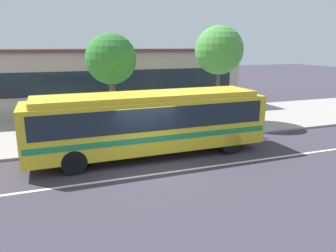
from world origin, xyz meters
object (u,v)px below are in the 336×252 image
object	(u,v)px
pedestrian_walking_along_curb	(82,123)
street_tree_mid_block	(219,50)
transit_bus	(149,120)
pedestrian_standing_by_tree	(196,118)
street_tree_near_stop	(111,60)
bus_stop_sign	(230,104)
pedestrian_waiting_near_sign	(103,120)

from	to	relation	value
pedestrian_walking_along_curb	street_tree_mid_block	world-z (taller)	street_tree_mid_block
transit_bus	pedestrian_standing_by_tree	world-z (taller)	transit_bus
pedestrian_walking_along_curb	street_tree_near_stop	world-z (taller)	street_tree_near_stop
bus_stop_sign	street_tree_mid_block	bearing A→B (deg)	75.98
bus_stop_sign	street_tree_near_stop	world-z (taller)	street_tree_near_stop
pedestrian_waiting_near_sign	bus_stop_sign	world-z (taller)	bus_stop_sign
bus_stop_sign	pedestrian_waiting_near_sign	bearing A→B (deg)	168.81
pedestrian_walking_along_curb	street_tree_mid_block	bearing A→B (deg)	11.31
pedestrian_waiting_near_sign	street_tree_mid_block	xyz separation A→B (m)	(7.54, 1.35, 3.56)
pedestrian_waiting_near_sign	pedestrian_walking_along_curb	bearing A→B (deg)	-161.01
transit_bus	street_tree_mid_block	bearing A→B (deg)	37.85
street_tree_mid_block	pedestrian_standing_by_tree	bearing A→B (deg)	-135.13
transit_bus	pedestrian_waiting_near_sign	size ratio (longest dim) A/B	6.58
pedestrian_waiting_near_sign	pedestrian_walking_along_curb	xyz separation A→B (m)	(-1.10, -0.38, 0.05)
pedestrian_walking_along_curb	street_tree_near_stop	size ratio (longest dim) A/B	0.31
pedestrian_waiting_near_sign	street_tree_mid_block	size ratio (longest dim) A/B	0.27
transit_bus	bus_stop_sign	bearing A→B (deg)	19.85
bus_stop_sign	street_tree_mid_block	xyz separation A→B (m)	(0.68, 2.71, 2.86)
transit_bus	street_tree_mid_block	distance (m)	8.06
pedestrian_standing_by_tree	street_tree_mid_block	bearing A→B (deg)	44.87
pedestrian_walking_along_curb	street_tree_near_stop	bearing A→B (deg)	29.27
pedestrian_walking_along_curb	pedestrian_standing_by_tree	bearing A→B (deg)	-8.84
street_tree_near_stop	transit_bus	bearing A→B (deg)	-76.55
street_tree_near_stop	pedestrian_waiting_near_sign	bearing A→B (deg)	-137.87
street_tree_near_stop	pedestrian_walking_along_curb	bearing A→B (deg)	-150.73
pedestrian_walking_along_curb	pedestrian_standing_by_tree	xyz separation A→B (m)	(5.97, -0.93, -0.03)
transit_bus	bus_stop_sign	world-z (taller)	transit_bus
pedestrian_walking_along_curb	bus_stop_sign	bearing A→B (deg)	-7.00
transit_bus	pedestrian_walking_along_curb	bearing A→B (deg)	133.45
pedestrian_waiting_near_sign	street_tree_near_stop	world-z (taller)	street_tree_near_stop
pedestrian_waiting_near_sign	pedestrian_walking_along_curb	world-z (taller)	pedestrian_walking_along_curb
pedestrian_waiting_near_sign	bus_stop_sign	size ratio (longest dim) A/B	0.63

